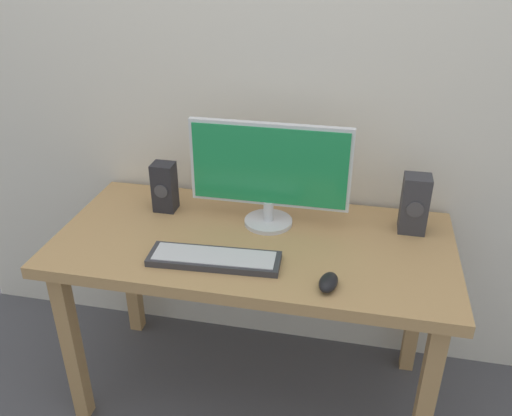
{
  "coord_description": "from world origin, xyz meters",
  "views": [
    {
      "loc": [
        0.33,
        -1.54,
        1.67
      ],
      "look_at": [
        0.01,
        0.0,
        0.83
      ],
      "focal_mm": 37.35,
      "sensor_mm": 36.0,
      "label": 1
    }
  ],
  "objects_px": {
    "desk": "(253,258)",
    "mouse": "(328,282)",
    "speaker_right": "(415,204)",
    "speaker_left": "(165,187)",
    "monitor": "(269,171)",
    "keyboard_primary": "(214,259)"
  },
  "relations": [
    {
      "from": "mouse",
      "to": "speaker_left",
      "type": "distance_m",
      "value": 0.75
    },
    {
      "from": "desk",
      "to": "mouse",
      "type": "xyz_separation_m",
      "value": [
        0.28,
        -0.23,
        0.1
      ]
    },
    {
      "from": "monitor",
      "to": "keyboard_primary",
      "type": "xyz_separation_m",
      "value": [
        -0.12,
        -0.29,
        -0.19
      ]
    },
    {
      "from": "keyboard_primary",
      "to": "speaker_left",
      "type": "height_order",
      "value": "speaker_left"
    },
    {
      "from": "speaker_right",
      "to": "keyboard_primary",
      "type": "bearing_deg",
      "value": -151.61
    },
    {
      "from": "monitor",
      "to": "mouse",
      "type": "xyz_separation_m",
      "value": [
        0.25,
        -0.35,
        -0.19
      ]
    },
    {
      "from": "desk",
      "to": "monitor",
      "type": "distance_m",
      "value": 0.31
    },
    {
      "from": "mouse",
      "to": "speaker_left",
      "type": "xyz_separation_m",
      "value": [
        -0.65,
        0.37,
        0.07
      ]
    },
    {
      "from": "speaker_left",
      "to": "monitor",
      "type": "bearing_deg",
      "value": -2.98
    },
    {
      "from": "desk",
      "to": "monitor",
      "type": "xyz_separation_m",
      "value": [
        0.03,
        0.12,
        0.29
      ]
    },
    {
      "from": "monitor",
      "to": "mouse",
      "type": "relative_size",
      "value": 5.79
    },
    {
      "from": "mouse",
      "to": "speaker_right",
      "type": "distance_m",
      "value": 0.48
    },
    {
      "from": "speaker_right",
      "to": "speaker_left",
      "type": "relative_size",
      "value": 1.12
    },
    {
      "from": "mouse",
      "to": "speaker_right",
      "type": "xyz_separation_m",
      "value": [
        0.26,
        0.4,
        0.09
      ]
    },
    {
      "from": "monitor",
      "to": "speaker_left",
      "type": "distance_m",
      "value": 0.42
    },
    {
      "from": "mouse",
      "to": "speaker_left",
      "type": "relative_size",
      "value": 0.52
    },
    {
      "from": "keyboard_primary",
      "to": "mouse",
      "type": "height_order",
      "value": "mouse"
    },
    {
      "from": "desk",
      "to": "speaker_right",
      "type": "bearing_deg",
      "value": 17.64
    },
    {
      "from": "desk",
      "to": "mouse",
      "type": "bearing_deg",
      "value": -39.75
    },
    {
      "from": "desk",
      "to": "speaker_right",
      "type": "distance_m",
      "value": 0.59
    },
    {
      "from": "speaker_right",
      "to": "desk",
      "type": "bearing_deg",
      "value": -162.36
    },
    {
      "from": "desk",
      "to": "speaker_left",
      "type": "distance_m",
      "value": 0.43
    }
  ]
}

